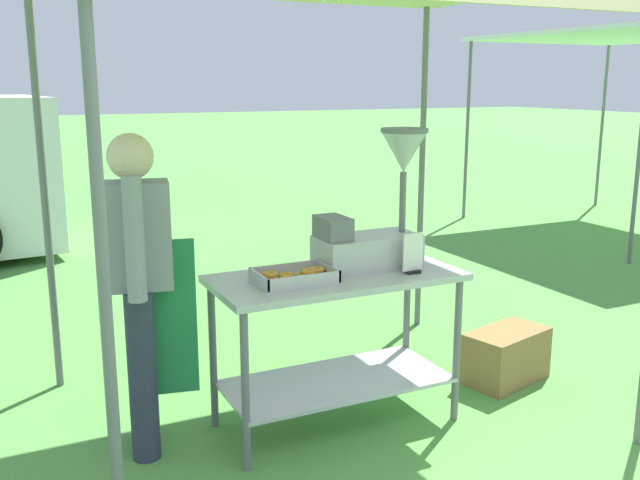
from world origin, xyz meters
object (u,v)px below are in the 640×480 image
object	(u,v)px
donut_cart	(336,316)
donut_fryer	(376,218)
vendor	(139,279)
supply_crate	(506,356)
menu_sign	(413,257)
donut_tray	(295,278)
neighbour_tent	(629,40)

from	to	relation	value
donut_cart	donut_fryer	world-z (taller)	donut_fryer
vendor	supply_crate	distance (m)	2.34
donut_cart	supply_crate	size ratio (longest dim) A/B	2.21
donut_cart	supply_crate	distance (m)	1.30
menu_sign	donut_cart	bearing A→B (deg)	158.27
donut_tray	donut_fryer	world-z (taller)	donut_fryer
donut_tray	supply_crate	world-z (taller)	donut_tray
donut_tray	donut_fryer	distance (m)	0.59
donut_tray	supply_crate	bearing A→B (deg)	3.46
donut_tray	neighbour_tent	world-z (taller)	neighbour_tent
donut_cart	menu_sign	world-z (taller)	menu_sign
donut_fryer	vendor	size ratio (longest dim) A/B	0.47
donut_cart	donut_tray	bearing A→B (deg)	-169.90
donut_cart	supply_crate	xyz separation A→B (m)	(1.22, 0.04, -0.45)
donut_fryer	neighbour_tent	xyz separation A→B (m)	(5.33, 3.13, 1.22)
donut_fryer	supply_crate	size ratio (longest dim) A/B	1.25
donut_tray	vendor	bearing A→B (deg)	163.37
neighbour_tent	supply_crate	bearing A→B (deg)	-144.30
donut_tray	menu_sign	bearing A→B (deg)	-9.26
donut_tray	supply_crate	size ratio (longest dim) A/B	0.66
vendor	neighbour_tent	distance (m)	7.39
donut_cart	vendor	distance (m)	1.05
supply_crate	neighbour_tent	xyz separation A→B (m)	(4.38, 3.15, 2.17)
vendor	menu_sign	bearing A→B (deg)	-13.27
donut_tray	supply_crate	xyz separation A→B (m)	(1.48, 0.09, -0.71)
menu_sign	neighbour_tent	world-z (taller)	neighbour_tent
neighbour_tent	donut_cart	bearing A→B (deg)	-150.34
supply_crate	donut_tray	bearing A→B (deg)	-176.54
donut_tray	vendor	world-z (taller)	vendor
menu_sign	supply_crate	size ratio (longest dim) A/B	0.36
donut_cart	neighbour_tent	xyz separation A→B (m)	(5.60, 3.19, 1.72)
supply_crate	neighbour_tent	size ratio (longest dim) A/B	0.20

